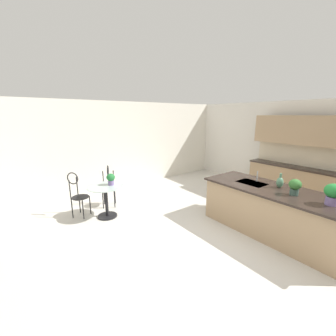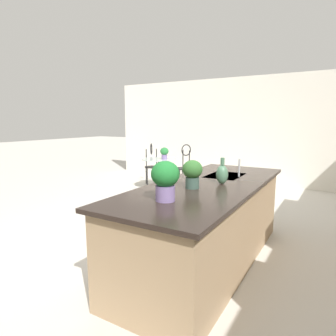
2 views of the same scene
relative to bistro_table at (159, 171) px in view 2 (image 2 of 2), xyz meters
The scene contains 11 objects.
ground_plane 2.85m from the bistro_table, 31.81° to the left, with size 40.00×40.00×0.00m, color beige.
wall_left_window 2.55m from the bistro_table, 141.55° to the left, with size 0.12×7.80×2.70m, color silver.
kitchen_island 3.56m from the bistro_table, 40.94° to the left, with size 2.80×1.06×0.92m.
bistro_table is the anchor object (origin of this frame).
chair_near_window 0.69m from the bistro_table, 153.28° to the left, with size 0.52×0.51×1.04m.
chair_by_island 0.67m from the bistro_table, 131.59° to the right, with size 0.54×0.54×1.04m.
sink_faucet 3.35m from the bistro_table, 49.57° to the left, with size 0.02×0.02×0.22m, color #B2B5BA.
potted_plant_on_table 0.47m from the bistro_table, 91.78° to the left, with size 0.19×0.19×0.27m.
potted_plant_counter_near 3.82m from the bistro_table, 37.40° to the left, with size 0.20×0.20×0.29m.
potted_plant_counter_far 4.27m from the bistro_table, 32.97° to the left, with size 0.25×0.25×0.35m.
vase_on_counter 3.67m from the bistro_table, 43.16° to the left, with size 0.13×0.13×0.29m.
Camera 2 is at (3.23, 2.07, 1.60)m, focal length 31.16 mm.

